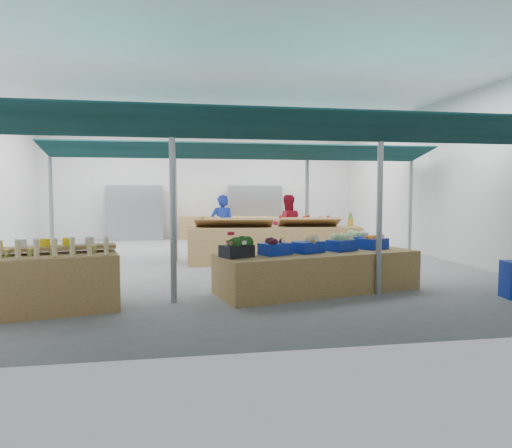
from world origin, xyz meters
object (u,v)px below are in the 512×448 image
object	(u,v)px
veg_counter	(318,272)
fruit_counter	(274,245)
vendor_right	(287,226)
bottle_shelf	(50,281)
vendor_left	(222,226)

from	to	relation	value
veg_counter	fruit_counter	size ratio (longest dim) A/B	0.85
veg_counter	vendor_right	size ratio (longest dim) A/B	2.12
veg_counter	vendor_right	xyz separation A→B (m)	(0.50, 4.43, 0.50)
vendor_right	fruit_counter	bearing A→B (deg)	65.24
bottle_shelf	veg_counter	bearing A→B (deg)	-3.74
fruit_counter	vendor_right	bearing A→B (deg)	65.24
fruit_counter	vendor_right	world-z (taller)	vendor_right
veg_counter	fruit_counter	bearing A→B (deg)	78.13
veg_counter	vendor_right	distance (m)	4.49
fruit_counter	bottle_shelf	bearing A→B (deg)	-132.67
vendor_right	veg_counter	bearing A→B (deg)	87.44
veg_counter	fruit_counter	xyz separation A→B (m)	(-0.10, 3.33, 0.10)
bottle_shelf	fruit_counter	size ratio (longest dim) A/B	0.48
vendor_left	vendor_right	distance (m)	1.80
bottle_shelf	vendor_left	size ratio (longest dim) A/B	1.20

